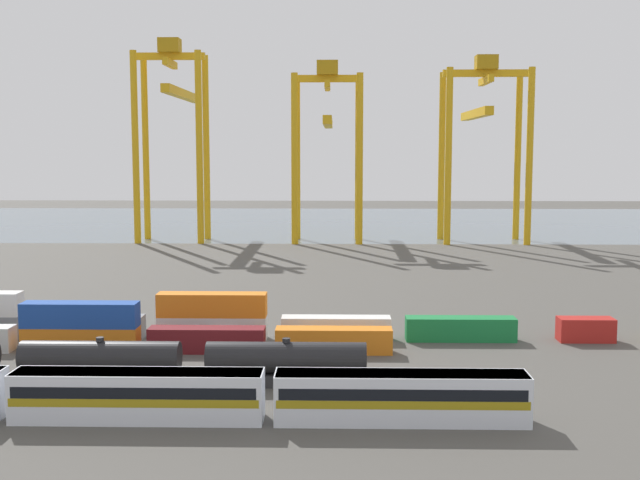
{
  "coord_description": "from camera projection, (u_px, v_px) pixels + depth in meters",
  "views": [
    {
      "loc": [
        12.34,
        -81.31,
        20.86
      ],
      "look_at": [
        9.92,
        28.26,
        8.42
      ],
      "focal_mm": 43.97,
      "sensor_mm": 36.0,
      "label": 1
    }
  ],
  "objects": [
    {
      "name": "shipping_container_12",
      "position": [
        586.0,
        329.0,
        86.35
      ],
      "size": [
        6.04,
        2.44,
        2.6
      ],
      "primitive_type": "cube",
      "color": "#AD211C",
      "rests_on": "ground_plane"
    },
    {
      "name": "shipping_container_3",
      "position": [
        207.0,
        340.0,
        81.66
      ],
      "size": [
        12.1,
        2.44,
        2.6
      ],
      "primitive_type": "cube",
      "color": "maroon",
      "rests_on": "ground_plane"
    },
    {
      "name": "shipping_container_1",
      "position": [
        81.0,
        339.0,
        81.95
      ],
      "size": [
        12.1,
        2.44,
        2.6
      ],
      "primitive_type": "cube",
      "color": "orange",
      "rests_on": "ground_plane"
    },
    {
      "name": "shipping_container_2",
      "position": [
        80.0,
        315.0,
        81.66
      ],
      "size": [
        12.1,
        2.44,
        2.6
      ],
      "primitive_type": "cube",
      "color": "#1C4299",
      "rests_on": "shipping_container_1"
    },
    {
      "name": "shipping_container_8",
      "position": [
        212.0,
        328.0,
        87.25
      ],
      "size": [
        12.1,
        2.44,
        2.6
      ],
      "primitive_type": "cube",
      "color": "silver",
      "rests_on": "ground_plane"
    },
    {
      "name": "shipping_container_7",
      "position": [
        90.0,
        327.0,
        87.55
      ],
      "size": [
        12.1,
        2.44,
        2.6
      ],
      "primitive_type": "cube",
      "color": "slate",
      "rests_on": "ground_plane"
    },
    {
      "name": "shipping_container_9",
      "position": [
        212.0,
        305.0,
        86.96
      ],
      "size": [
        12.1,
        2.44,
        2.6
      ],
      "primitive_type": "cube",
      "color": "orange",
      "rests_on": "shipping_container_8"
    },
    {
      "name": "gantry_crane_central",
      "position": [
        328.0,
        134.0,
        182.14
      ],
      "size": [
        16.11,
        35.89,
        41.29
      ],
      "color": "gold",
      "rests_on": "ground_plane"
    },
    {
      "name": "shipping_container_10",
      "position": [
        336.0,
        328.0,
        86.95
      ],
      "size": [
        12.1,
        2.44,
        2.6
      ],
      "primitive_type": "cube",
      "color": "silver",
      "rests_on": "ground_plane"
    },
    {
      "name": "gantry_crane_west",
      "position": [
        174.0,
        118.0,
        183.05
      ],
      "size": [
        16.03,
        40.09,
        46.36
      ],
      "color": "gold",
      "rests_on": "ground_plane"
    },
    {
      "name": "freight_tank_row",
      "position": [
        101.0,
        362.0,
        70.48
      ],
      "size": [
        47.83,
        2.79,
        4.25
      ],
      "color": "#232326",
      "rests_on": "ground_plane"
    },
    {
      "name": "shipping_container_11",
      "position": [
        460.0,
        329.0,
        86.65
      ],
      "size": [
        12.1,
        2.44,
        2.6
      ],
      "primitive_type": "cube",
      "color": "#197538",
      "rests_on": "ground_plane"
    },
    {
      "name": "harbour_water",
      "position": [
        296.0,
        222.0,
        231.99
      ],
      "size": [
        400.0,
        110.0,
        0.01
      ],
      "primitive_type": "cube",
      "color": "slate",
      "rests_on": "ground_plane"
    },
    {
      "name": "gantry_crane_east",
      "position": [
        483.0,
        130.0,
        181.05
      ],
      "size": [
        19.52,
        35.54,
        42.41
      ],
      "color": "gold",
      "rests_on": "ground_plane"
    },
    {
      "name": "shipping_container_4",
      "position": [
        334.0,
        340.0,
        81.37
      ],
      "size": [
        12.1,
        2.44,
        2.6
      ],
      "primitive_type": "cube",
      "color": "orange",
      "rests_on": "ground_plane"
    },
    {
      "name": "ground_plane",
      "position": [
        259.0,
        285.0,
        123.13
      ],
      "size": [
        420.0,
        420.0,
        0.0
      ],
      "primitive_type": "plane",
      "color": "#4C4944"
    },
    {
      "name": "passenger_train",
      "position": [
        138.0,
        394.0,
        60.78
      ],
      "size": [
        60.4,
        3.14,
        3.9
      ],
      "color": "silver",
      "rests_on": "ground_plane"
    }
  ]
}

